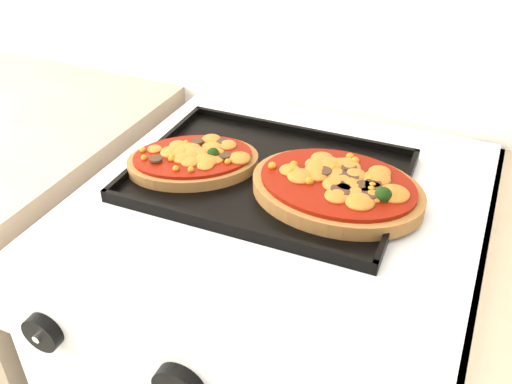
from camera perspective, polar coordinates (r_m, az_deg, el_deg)
The scene contains 6 objects.
stove at distance 1.19m, azimuth 2.07°, elevation -18.48°, with size 0.60×0.60×0.91m, color white.
control_panel at distance 0.70m, azimuth -7.47°, elevation -17.37°, with size 0.60×0.02×0.09m, color white.
knob_left at distance 0.78m, azimuth -20.54°, elevation -13.02°, with size 0.05×0.05×0.02m, color black.
baking_tray at distance 0.89m, azimuth 1.32°, elevation 1.77°, with size 0.41×0.31×0.02m, color black.
pizza_left at distance 0.91m, azimuth -6.32°, elevation 3.28°, with size 0.21×0.14×0.03m, color #A36B38, non-canonical shape.
pizza_right at distance 0.84m, azimuth 8.10°, elevation 0.54°, with size 0.26×0.19×0.04m, color #A36B38, non-canonical shape.
Camera 1 is at (0.30, 1.03, 1.41)m, focal length 40.00 mm.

